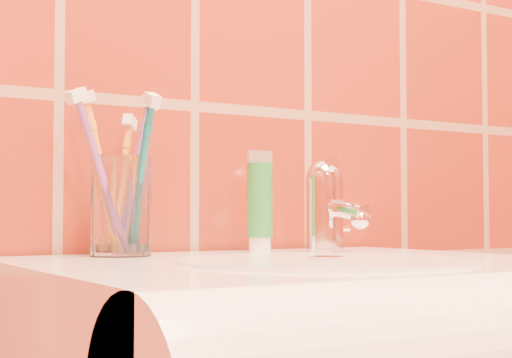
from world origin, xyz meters
TOP-DOWN VIEW (x-y plane):
  - glass_tumbler at (-0.13, 1.12)m, footprint 0.09×0.09m
  - toothpaste_tube at (0.05, 1.12)m, footprint 0.04×0.03m
  - faucet at (0.14, 1.09)m, footprint 0.05×0.11m
  - toothbrush_0 at (-0.16, 1.10)m, footprint 0.14×0.13m
  - toothbrush_1 at (-0.11, 1.13)m, footprint 0.07×0.07m
  - toothbrush_2 at (-0.16, 1.12)m, footprint 0.10×0.09m
  - toothbrush_3 at (-0.12, 1.15)m, footprint 0.12×0.13m
  - toothbrush_4 at (-0.12, 1.09)m, footprint 0.03×0.15m

SIDE VIEW (x-z plane):
  - glass_tumbler at x=-0.13m, z-range 0.85..0.96m
  - toothpaste_tube at x=0.05m, z-range 0.85..0.98m
  - faucet at x=0.14m, z-range 0.85..0.97m
  - toothbrush_3 at x=-0.12m, z-range 0.84..1.03m
  - toothbrush_4 at x=-0.12m, z-range 0.84..1.04m
  - toothbrush_0 at x=-0.16m, z-range 0.84..1.04m
  - toothbrush_2 at x=-0.16m, z-range 0.84..1.04m
  - toothbrush_1 at x=-0.11m, z-range 0.85..1.04m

